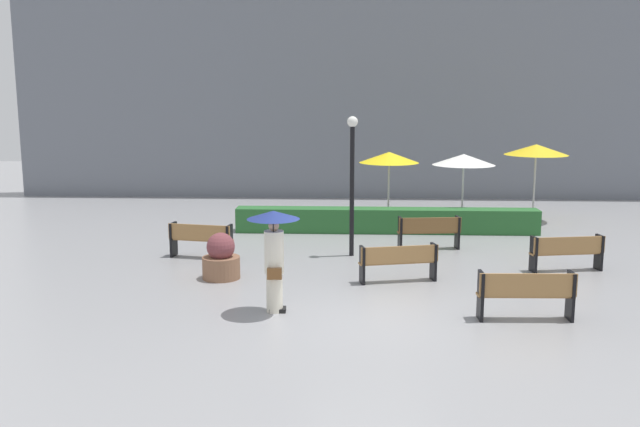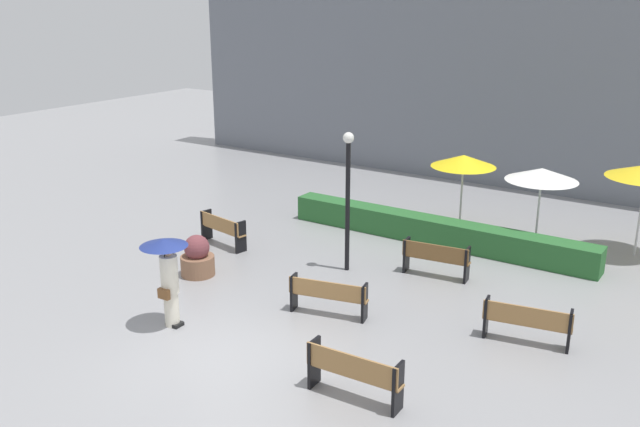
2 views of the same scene
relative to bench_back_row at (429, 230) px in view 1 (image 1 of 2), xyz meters
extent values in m
plane|color=gray|center=(-1.77, -6.10, -0.53)|extent=(60.00, 60.00, 0.00)
cube|color=brown|center=(-0.01, 0.06, -0.06)|extent=(1.74, 0.48, 0.04)
cube|color=brown|center=(0.01, -0.10, 0.16)|extent=(1.71, 0.25, 0.41)
cube|color=black|center=(-0.80, -0.06, -0.08)|extent=(0.10, 0.38, 0.90)
cube|color=black|center=(0.79, 0.14, -0.08)|extent=(0.10, 0.38, 0.90)
cube|color=#9E7242|center=(-6.02, -1.22, -0.06)|extent=(1.70, 0.57, 0.04)
cube|color=#9E7242|center=(-6.05, -1.37, 0.16)|extent=(1.66, 0.35, 0.40)
cube|color=black|center=(-6.79, -1.10, -0.08)|extent=(0.13, 0.38, 0.90)
cube|color=black|center=(-5.26, -1.38, -0.08)|extent=(0.13, 0.38, 0.90)
cube|color=#9E7242|center=(1.15, -5.92, -0.06)|extent=(1.82, 0.33, 0.04)
cube|color=#9E7242|center=(1.15, -6.08, 0.18)|extent=(1.81, 0.10, 0.44)
cube|color=black|center=(0.30, -5.97, -0.07)|extent=(0.07, 0.38, 0.93)
cube|color=black|center=(1.99, -5.92, -0.07)|extent=(0.07, 0.38, 0.93)
cube|color=#9E7242|center=(3.04, -2.18, -0.10)|extent=(1.80, 0.55, 0.04)
cube|color=#9E7242|center=(3.06, -2.32, 0.12)|extent=(1.76, 0.35, 0.41)
cube|color=black|center=(2.22, -2.35, -0.10)|extent=(0.12, 0.35, 0.86)
cube|color=black|center=(3.86, -2.06, -0.10)|extent=(0.12, 0.35, 0.86)
cube|color=#9E7242|center=(-1.07, -3.34, -0.09)|extent=(1.80, 0.64, 0.04)
cube|color=#9E7242|center=(-1.04, -3.48, 0.13)|extent=(1.76, 0.45, 0.38)
cube|color=black|center=(-1.89, -3.55, -0.11)|extent=(0.14, 0.34, 0.85)
cube|color=black|center=(-0.25, -3.17, -0.11)|extent=(0.14, 0.34, 0.85)
cylinder|color=silver|center=(-3.63, -5.66, -0.14)|extent=(0.32, 0.32, 0.78)
cube|color=black|center=(-3.57, -5.66, -0.49)|extent=(0.33, 0.27, 0.08)
cylinder|color=silver|center=(-3.63, -5.66, 0.66)|extent=(0.38, 0.38, 0.84)
sphere|color=tan|center=(-3.63, -5.66, 1.19)|extent=(0.21, 0.21, 0.21)
cube|color=brown|center=(-3.60, -5.88, 0.29)|extent=(0.28, 0.11, 0.22)
cylinder|color=black|center=(-3.63, -5.76, 0.96)|extent=(0.02, 0.02, 0.90)
cone|color=navy|center=(-3.63, -5.76, 1.41)|extent=(1.01, 1.01, 0.16)
cylinder|color=brown|center=(-5.13, -3.26, -0.28)|extent=(0.87, 0.87, 0.51)
sphere|color=brown|center=(-5.13, -3.26, 0.22)|extent=(0.65, 0.65, 0.65)
cylinder|color=black|center=(-2.12, -0.84, 1.16)|extent=(0.12, 0.12, 3.39)
sphere|color=white|center=(-2.12, -0.84, 2.98)|extent=(0.28, 0.28, 0.28)
cylinder|color=silver|center=(-0.92, 3.78, 0.56)|extent=(0.06, 0.06, 2.18)
cone|color=yellow|center=(-0.92, 3.78, 1.65)|extent=(1.93, 1.93, 0.35)
cylinder|color=silver|center=(1.46, 3.61, 0.53)|extent=(0.06, 0.06, 2.13)
cone|color=white|center=(1.46, 3.61, 1.60)|extent=(2.00, 2.00, 0.35)
cylinder|color=silver|center=(3.96, 4.48, 0.66)|extent=(0.06, 0.06, 2.39)
cone|color=yellow|center=(3.96, 4.48, 1.86)|extent=(2.08, 2.08, 0.35)
cube|color=#28602D|center=(-1.05, 2.30, -0.16)|extent=(9.23, 0.70, 0.74)
cube|color=slate|center=(-1.77, 9.90, 3.61)|extent=(28.00, 1.20, 8.28)
camera|label=1|loc=(-2.16, -18.64, 3.70)|focal=38.82mm
camera|label=2|loc=(6.59, -15.25, 6.34)|focal=38.80mm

